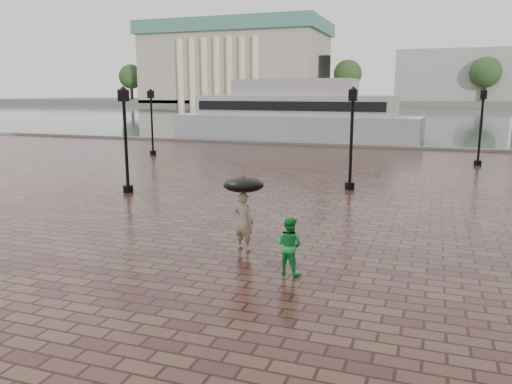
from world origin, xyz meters
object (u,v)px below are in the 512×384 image
street_lamps (278,129)px  child_pedestrian (289,245)px  adult_pedestrian (244,221)px  ferry_near (294,115)px

street_lamps → child_pedestrian: bearing=-71.8°
street_lamps → child_pedestrian: street_lamps is taller
adult_pedestrian → child_pedestrian: bearing=156.4°
child_pedestrian → street_lamps: bearing=-57.5°
street_lamps → ferry_near: bearing=102.7°
street_lamps → adult_pedestrian: (3.20, -13.42, -1.52)m
street_lamps → ferry_near: (-4.41, 19.50, -0.07)m
adult_pedestrian → ferry_near: ferry_near is taller
adult_pedestrian → child_pedestrian: adult_pedestrian is taller
adult_pedestrian → ferry_near: size_ratio=0.07×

